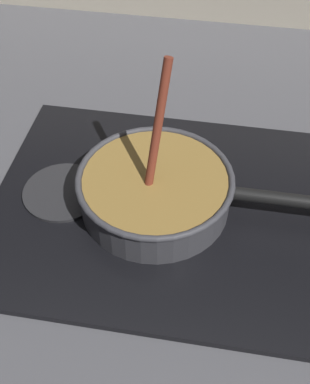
% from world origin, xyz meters
% --- Properties ---
extents(ground, '(2.40, 1.60, 0.04)m').
position_xyz_m(ground, '(0.00, 0.00, -0.02)').
color(ground, '#4C4C51').
extents(hob_plate, '(0.56, 0.48, 0.01)m').
position_xyz_m(hob_plate, '(0.14, 0.11, 0.01)').
color(hob_plate, black).
rests_on(hob_plate, ground).
extents(burner_ring, '(0.17, 0.17, 0.01)m').
position_xyz_m(burner_ring, '(0.14, 0.11, 0.02)').
color(burner_ring, '#592D0C').
rests_on(burner_ring, hob_plate).
extents(spare_burner, '(0.14, 0.14, 0.01)m').
position_xyz_m(spare_burner, '(-0.03, 0.11, 0.01)').
color(spare_burner, '#262628').
rests_on(spare_burner, hob_plate).
extents(cooking_pan, '(0.43, 0.26, 0.27)m').
position_xyz_m(cooking_pan, '(0.14, 0.11, 0.05)').
color(cooking_pan, '#38383D').
rests_on(cooking_pan, hob_plate).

